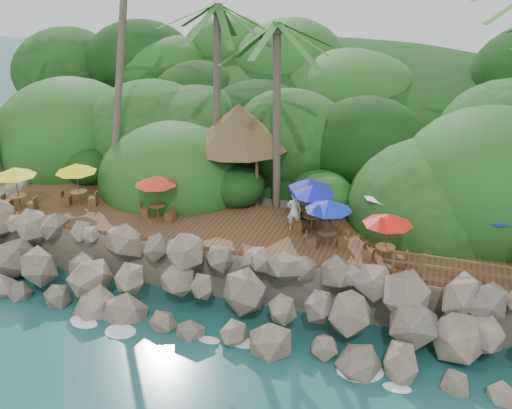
% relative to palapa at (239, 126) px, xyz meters
% --- Properties ---
extents(ground, '(140.00, 140.00, 0.00)m').
position_rel_palapa_xyz_m(ground, '(2.16, -9.83, -5.79)').
color(ground, '#19514F').
rests_on(ground, ground).
extents(land_base, '(32.00, 25.20, 2.10)m').
position_rel_palapa_xyz_m(land_base, '(2.16, 6.17, -4.74)').
color(land_base, gray).
rests_on(land_base, ground).
extents(jungle_hill, '(44.80, 28.00, 15.40)m').
position_rel_palapa_xyz_m(jungle_hill, '(2.16, 13.67, -5.79)').
color(jungle_hill, '#143811').
rests_on(jungle_hill, ground).
extents(seawall, '(29.00, 4.00, 2.30)m').
position_rel_palapa_xyz_m(seawall, '(2.16, -7.83, -4.64)').
color(seawall, gray).
rests_on(seawall, ground).
extents(terrace, '(26.00, 5.00, 0.20)m').
position_rel_palapa_xyz_m(terrace, '(2.16, -3.83, -3.59)').
color(terrace, brown).
rests_on(terrace, land_base).
extents(jungle_foliage, '(44.00, 16.00, 12.00)m').
position_rel_palapa_xyz_m(jungle_foliage, '(2.16, 5.17, -5.79)').
color(jungle_foliage, '#143811').
rests_on(jungle_foliage, ground).
extents(foam_line, '(25.20, 0.80, 0.06)m').
position_rel_palapa_xyz_m(foam_line, '(2.16, -9.53, -5.76)').
color(foam_line, white).
rests_on(foam_line, ground).
extents(palapa, '(5.00, 5.00, 4.60)m').
position_rel_palapa_xyz_m(palapa, '(0.00, 0.00, 0.00)').
color(palapa, brown).
rests_on(palapa, ground).
extents(dining_clusters, '(25.11, 4.79, 2.13)m').
position_rel_palapa_xyz_m(dining_clusters, '(2.63, -3.94, -1.72)').
color(dining_clusters, brown).
rests_on(dining_clusters, terrace).
extents(railing, '(8.30, 0.10, 1.00)m').
position_rel_palapa_xyz_m(railing, '(12.31, -6.18, -2.88)').
color(railing, brown).
rests_on(railing, terrace).
extents(waiter, '(0.73, 0.57, 1.76)m').
position_rel_palapa_xyz_m(waiter, '(3.83, -3.53, -2.61)').
color(waiter, white).
rests_on(waiter, terrace).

